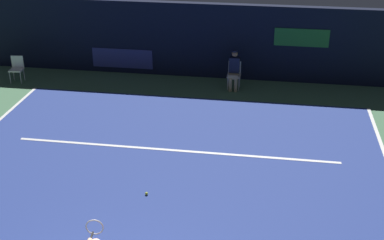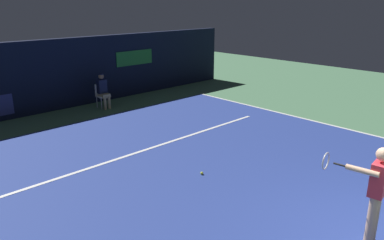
% 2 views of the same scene
% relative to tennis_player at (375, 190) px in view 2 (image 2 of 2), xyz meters
% --- Properties ---
extents(ground_plane, '(32.96, 32.96, 0.00)m').
position_rel_tennis_player_xyz_m(ground_plane, '(0.06, 3.97, -0.99)').
color(ground_plane, '#4C7A56').
extents(court_surface, '(10.92, 10.90, 0.01)m').
position_rel_tennis_player_xyz_m(court_surface, '(0.06, 3.97, -0.98)').
color(court_surface, navy).
rests_on(court_surface, ground).
extents(line_sideline_left, '(0.10, 10.90, 0.01)m').
position_rel_tennis_player_xyz_m(line_sideline_left, '(5.47, 3.97, -0.97)').
color(line_sideline_left, white).
rests_on(line_sideline_left, court_surface).
extents(line_service, '(8.51, 0.10, 0.01)m').
position_rel_tennis_player_xyz_m(line_service, '(0.06, 5.88, -0.97)').
color(line_service, white).
rests_on(line_service, court_surface).
extents(back_wall, '(16.55, 0.33, 2.60)m').
position_rel_tennis_player_xyz_m(back_wall, '(0.06, 11.48, 0.31)').
color(back_wall, black).
rests_on(back_wall, ground).
extents(tennis_player, '(0.71, 0.93, 1.73)m').
position_rel_tennis_player_xyz_m(tennis_player, '(0.00, 0.00, 0.00)').
color(tennis_player, '#DBAD89').
rests_on(tennis_player, ground).
extents(line_judge_on_chair, '(0.44, 0.53, 1.32)m').
position_rel_tennis_player_xyz_m(line_judge_on_chair, '(1.23, 10.41, -0.30)').
color(line_judge_on_chair, white).
rests_on(line_judge_on_chair, ground).
extents(tennis_ball, '(0.07, 0.07, 0.07)m').
position_rel_tennis_player_xyz_m(tennis_ball, '(-0.18, 3.74, -0.94)').
color(tennis_ball, '#CCE033').
rests_on(tennis_ball, court_surface).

